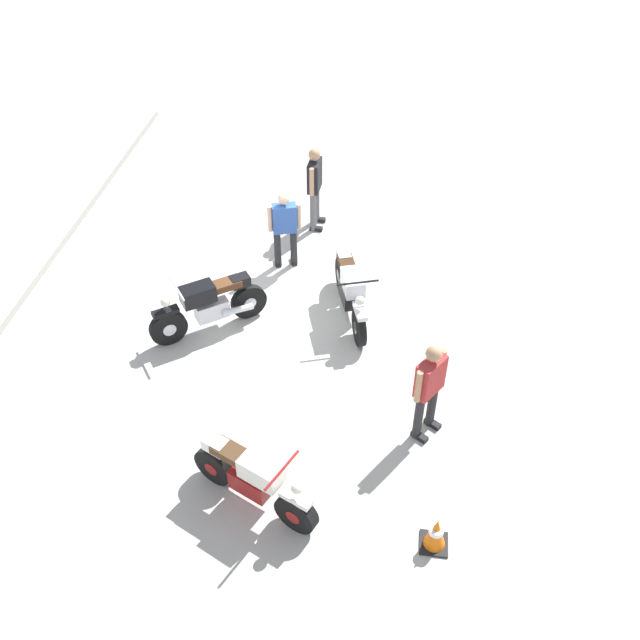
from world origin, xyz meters
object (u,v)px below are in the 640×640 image
Objects in this scene: motorcycle_black_cruiser at (209,305)px; person_in_blue_shirt at (285,226)px; motorcycle_silver_cruiser at (350,290)px; person_in_black_shirt at (315,183)px; motorcycle_cream_vintage at (253,479)px; person_in_red_shirt at (429,385)px; traffic_cone at (436,533)px.

motorcycle_black_cruiser is 1.12× the size of person_in_blue_shirt.
person_in_black_shirt is at bearing -177.53° from motorcycle_silver_cruiser.
person_in_black_shirt is (2.68, 1.00, 0.47)m from motorcycle_silver_cruiser.
motorcycle_cream_vintage is 1.17× the size of person_in_blue_shirt.
person_in_red_shirt is (-5.15, -2.35, -0.04)m from person_in_black_shirt.
motorcycle_black_cruiser is 0.96× the size of motorcycle_cream_vintage.
motorcycle_cream_vintage is at bearing 82.34° from traffic_cone.
person_in_blue_shirt is 6.34m from traffic_cone.
motorcycle_silver_cruiser is 1.17× the size of person_in_black_shirt.
traffic_cone is at bearing -49.71° from person_in_red_shirt.
person_in_black_shirt is 7.51m from traffic_cone.
person_in_blue_shirt is (1.26, 1.36, 0.36)m from motorcycle_silver_cruiser.
person_in_blue_shirt reaches higher than traffic_cone.
motorcycle_silver_cruiser is 1.89m from person_in_blue_shirt.
motorcycle_black_cruiser reaches higher than motorcycle_cream_vintage.
traffic_cone is at bearing -67.38° from person_in_black_shirt.
motorcycle_black_cruiser is 3.61m from motorcycle_cream_vintage.
person_in_red_shirt is 2.00m from traffic_cone.
motorcycle_black_cruiser is 1.02× the size of person_in_black_shirt.
person_in_red_shirt is (-1.75, -3.65, 0.43)m from motorcycle_black_cruiser.
motorcycle_silver_cruiser is at bearing -66.74° from person_in_black_shirt.
motorcycle_black_cruiser is at bearing -171.17° from person_in_red_shirt.
motorcycle_silver_cruiser is 3.82× the size of traffic_cone.
motorcycle_cream_vintage is at bearing -86.00° from person_in_black_shirt.
person_in_black_shirt is 1.10× the size of person_in_blue_shirt.
person_in_red_shirt reaches higher than motorcycle_silver_cruiser.
motorcycle_black_cruiser reaches higher than traffic_cone.
person_in_red_shirt is at bearing 5.81° from traffic_cone.
motorcycle_silver_cruiser is at bearing 153.04° from person_in_red_shirt.
person_in_black_shirt reaches higher than motorcycle_cream_vintage.
person_in_black_shirt reaches higher than motorcycle_black_cruiser.
motorcycle_cream_vintage is at bearing -30.05° from motorcycle_silver_cruiser.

